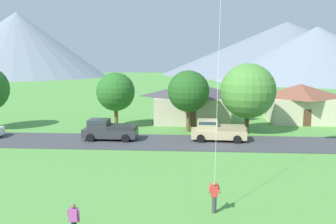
% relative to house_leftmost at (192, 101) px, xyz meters
% --- Properties ---
extents(road_strip, '(160.00, 6.41, 0.08)m').
position_rel_house_leftmost_xyz_m(road_strip, '(-0.63, -12.02, -2.51)').
color(road_strip, '#424247').
rests_on(road_strip, ground).
extents(mountain_central_ridge, '(123.92, 123.92, 25.98)m').
position_rel_house_leftmost_xyz_m(mountain_central_ridge, '(46.01, 141.07, 10.44)').
color(mountain_central_ridge, slate).
rests_on(mountain_central_ridge, ground).
extents(mountain_west_ridge, '(72.18, 72.18, 19.15)m').
position_rel_house_leftmost_xyz_m(mountain_west_ridge, '(43.50, 87.58, 7.02)').
color(mountain_west_ridge, gray).
rests_on(mountain_west_ridge, ground).
extents(mountain_east_ridge, '(76.58, 76.58, 27.97)m').
position_rel_house_leftmost_xyz_m(mountain_east_ridge, '(-76.99, 110.22, 11.43)').
color(mountain_east_ridge, gray).
rests_on(mountain_east_ridge, ground).
extents(house_leftmost, '(9.73, 8.27, 4.93)m').
position_rel_house_leftmost_xyz_m(house_leftmost, '(0.00, 0.00, 0.00)').
color(house_leftmost, beige).
rests_on(house_leftmost, ground).
extents(house_right_center, '(8.21, 7.05, 4.77)m').
position_rel_house_leftmost_xyz_m(house_right_center, '(13.51, 0.71, -0.08)').
color(house_right_center, beige).
rests_on(house_right_center, ground).
extents(tree_near_left, '(5.79, 5.79, 7.45)m').
position_rel_house_leftmost_xyz_m(tree_near_left, '(5.83, -7.23, 2.00)').
color(tree_near_left, '#4C3823').
rests_on(tree_near_left, ground).
extents(tree_right_of_center, '(4.50, 4.50, 6.68)m').
position_rel_house_leftmost_xyz_m(tree_right_of_center, '(-0.41, -6.54, 1.86)').
color(tree_right_of_center, brown).
rests_on(tree_right_of_center, ground).
extents(tree_near_right, '(4.41, 4.41, 6.36)m').
position_rel_house_leftmost_xyz_m(tree_near_right, '(-8.75, -4.82, 1.58)').
color(tree_near_right, brown).
rests_on(tree_near_right, ground).
extents(pickup_truck_charcoal_west_side, '(5.24, 2.40, 1.99)m').
position_rel_house_leftmost_xyz_m(pickup_truck_charcoal_west_side, '(-8.05, -11.46, -1.49)').
color(pickup_truck_charcoal_west_side, '#333338').
rests_on(pickup_truck_charcoal_west_side, road_strip).
extents(pickup_truck_sand_east_side, '(5.29, 2.51, 1.99)m').
position_rel_house_leftmost_xyz_m(pickup_truck_sand_east_side, '(2.46, -11.13, -1.49)').
color(pickup_truck_sand_east_side, '#C6B284').
rests_on(pickup_truck_sand_east_side, road_strip).
extents(watcher_person, '(0.56, 0.24, 1.68)m').
position_rel_house_leftmost_xyz_m(watcher_person, '(-5.03, -30.84, -1.67)').
color(watcher_person, black).
rests_on(watcher_person, ground).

